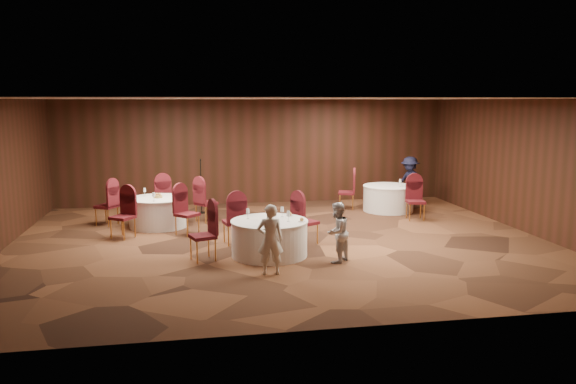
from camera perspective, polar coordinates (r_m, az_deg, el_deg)
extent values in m
plane|color=black|center=(12.77, -0.73, -5.04)|extent=(12.00, 12.00, 0.00)
plane|color=silver|center=(12.38, -0.76, 9.46)|extent=(12.00, 12.00, 0.00)
plane|color=black|center=(17.40, -3.42, 4.11)|extent=(12.00, 0.00, 12.00)
plane|color=black|center=(7.65, 5.34, -2.52)|extent=(12.00, 0.00, 12.00)
plane|color=black|center=(14.69, 23.06, 2.44)|extent=(0.00, 10.00, 10.00)
cylinder|color=white|center=(11.56, -1.90, -4.74)|extent=(1.55, 1.55, 0.72)
cylinder|color=white|center=(11.48, -1.91, -2.97)|extent=(1.58, 1.58, 0.03)
cylinder|color=white|center=(14.56, -13.01, -2.05)|extent=(1.45, 1.45, 0.72)
cylinder|color=white|center=(14.50, -13.06, -0.63)|extent=(1.48, 1.48, 0.03)
cylinder|color=white|center=(16.47, 10.16, -0.66)|extent=(1.44, 1.44, 0.72)
cylinder|color=white|center=(16.41, 10.19, 0.60)|extent=(1.47, 1.47, 0.03)
cylinder|color=silver|center=(11.80, -0.60, -2.53)|extent=(0.06, 0.06, 0.01)
cylinder|color=silver|center=(11.79, -0.60, -2.26)|extent=(0.01, 0.01, 0.11)
cone|color=silver|center=(11.77, -0.60, -1.76)|extent=(0.08, 0.08, 0.10)
cylinder|color=silver|center=(11.00, -2.01, -3.42)|extent=(0.06, 0.06, 0.01)
cylinder|color=silver|center=(10.99, -2.02, -3.12)|extent=(0.01, 0.01, 0.11)
cone|color=silver|center=(10.96, -2.02, -2.59)|extent=(0.08, 0.08, 0.10)
cylinder|color=silver|center=(11.37, 0.04, -2.99)|extent=(0.06, 0.06, 0.01)
cylinder|color=silver|center=(11.36, 0.04, -2.71)|extent=(0.01, 0.01, 0.11)
cone|color=silver|center=(11.34, 0.04, -2.19)|extent=(0.08, 0.08, 0.10)
cylinder|color=silver|center=(11.65, -4.10, -2.72)|extent=(0.06, 0.06, 0.01)
cylinder|color=silver|center=(11.64, -4.10, -2.44)|extent=(0.01, 0.01, 0.11)
cone|color=silver|center=(11.61, -4.11, -1.93)|extent=(0.08, 0.08, 0.10)
cylinder|color=white|center=(10.95, -1.68, -3.45)|extent=(0.15, 0.15, 0.01)
sphere|color=#9E6B33|center=(10.94, -1.68, -3.24)|extent=(0.08, 0.08, 0.08)
cylinder|color=white|center=(11.35, 1.41, -3.00)|extent=(0.15, 0.15, 0.01)
sphere|color=#9E6B33|center=(11.34, 1.41, -2.80)|extent=(0.08, 0.08, 0.08)
cylinder|color=white|center=(11.88, 0.20, -2.44)|extent=(0.15, 0.15, 0.01)
sphere|color=#9E6B33|center=(11.87, 0.20, -2.25)|extent=(0.08, 0.08, 0.08)
cylinder|color=silver|center=(14.60, -11.42, -0.44)|extent=(0.06, 0.06, 0.01)
cylinder|color=silver|center=(14.59, -11.43, -0.22)|extent=(0.01, 0.01, 0.11)
cone|color=silver|center=(14.57, -11.44, 0.19)|extent=(0.08, 0.08, 0.10)
cylinder|color=silver|center=(14.80, -14.35, -0.41)|extent=(0.06, 0.06, 0.01)
cylinder|color=silver|center=(14.79, -14.36, -0.19)|extent=(0.01, 0.01, 0.11)
cone|color=silver|center=(14.78, -14.37, 0.21)|extent=(0.08, 0.08, 0.10)
cylinder|color=silver|center=(14.03, -13.46, -0.90)|extent=(0.06, 0.06, 0.01)
cylinder|color=silver|center=(14.02, -13.47, -0.67)|extent=(0.01, 0.01, 0.11)
cone|color=silver|center=(14.00, -13.49, -0.24)|extent=(0.08, 0.08, 0.10)
cylinder|color=olive|center=(14.49, -13.07, -0.46)|extent=(0.22, 0.22, 0.06)
sphere|color=#9E6B33|center=(14.50, -13.19, -0.22)|extent=(0.07, 0.07, 0.07)
sphere|color=#9E6B33|center=(14.46, -12.92, -0.23)|extent=(0.07, 0.07, 0.07)
cylinder|color=silver|center=(16.26, 11.33, 0.55)|extent=(0.06, 0.06, 0.01)
cylinder|color=silver|center=(16.25, 11.33, 0.75)|extent=(0.01, 0.01, 0.11)
cone|color=silver|center=(16.24, 11.34, 1.11)|extent=(0.08, 0.08, 0.10)
cylinder|color=black|center=(16.15, -8.76, -2.08)|extent=(0.24, 0.24, 0.02)
cylinder|color=black|center=(16.02, -8.83, 0.62)|extent=(0.02, 0.02, 1.52)
cylinder|color=black|center=(15.98, -8.90, 3.24)|extent=(0.04, 0.12, 0.04)
imported|color=silver|center=(10.26, -1.81, -4.85)|extent=(0.49, 0.33, 1.31)
imported|color=#B8B9BE|center=(11.08, 4.99, -4.11)|extent=(0.73, 0.73, 1.20)
imported|color=black|center=(17.35, 12.26, 1.07)|extent=(0.93, 1.11, 1.49)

